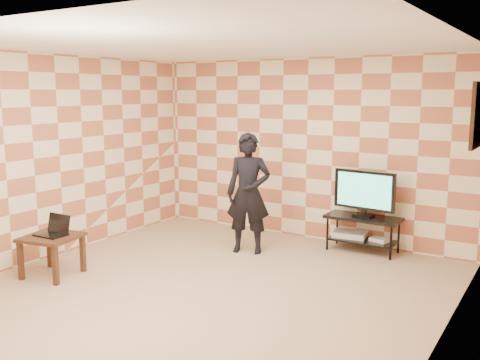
{
  "coord_description": "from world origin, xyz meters",
  "views": [
    {
      "loc": [
        3.36,
        -4.81,
        2.2
      ],
      "look_at": [
        0.0,
        0.6,
        1.15
      ],
      "focal_mm": 40.0,
      "sensor_mm": 36.0,
      "label": 1
    }
  ],
  "objects_px": {
    "tv_stand": "(363,226)",
    "side_table": "(52,243)",
    "person": "(248,193)",
    "tv": "(364,191)"
  },
  "relations": [
    {
      "from": "tv_stand",
      "to": "side_table",
      "type": "distance_m",
      "value": 4.1
    },
    {
      "from": "tv_stand",
      "to": "side_table",
      "type": "bearing_deg",
      "value": -134.13
    },
    {
      "from": "person",
      "to": "tv",
      "type": "bearing_deg",
      "value": 12.98
    },
    {
      "from": "side_table",
      "to": "tv_stand",
      "type": "bearing_deg",
      "value": 45.87
    },
    {
      "from": "tv_stand",
      "to": "tv",
      "type": "xyz_separation_m",
      "value": [
        0.0,
        -0.0,
        0.49
      ]
    },
    {
      "from": "side_table",
      "to": "person",
      "type": "xyz_separation_m",
      "value": [
        1.51,
        2.09,
        0.42
      ]
    },
    {
      "from": "tv_stand",
      "to": "tv",
      "type": "relative_size",
      "value": 1.16
    },
    {
      "from": "side_table",
      "to": "tv",
      "type": "bearing_deg",
      "value": 45.84
    },
    {
      "from": "tv",
      "to": "side_table",
      "type": "xyz_separation_m",
      "value": [
        -2.85,
        -2.94,
        -0.44
      ]
    },
    {
      "from": "side_table",
      "to": "person",
      "type": "relative_size",
      "value": 0.43
    }
  ]
}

